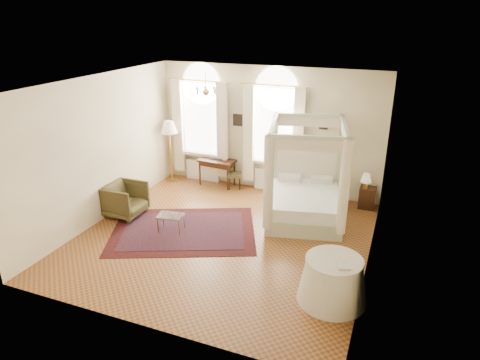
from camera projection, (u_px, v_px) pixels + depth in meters
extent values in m
plane|color=brown|center=(223.00, 238.00, 9.23)|extent=(6.00, 6.00, 0.00)
plane|color=#FFF2C2|center=(268.00, 130.00, 11.22)|extent=(6.00, 0.00, 6.00)
plane|color=#FFF2C2|center=(136.00, 233.00, 6.03)|extent=(6.00, 0.00, 6.00)
plane|color=#FFF2C2|center=(101.00, 149.00, 9.65)|extent=(0.00, 6.00, 6.00)
plane|color=#FFF2C2|center=(376.00, 187.00, 7.60)|extent=(0.00, 6.00, 6.00)
plane|color=white|center=(221.00, 83.00, 8.02)|extent=(6.00, 6.00, 0.00)
cube|color=white|center=(202.00, 118.00, 11.79)|extent=(1.10, 0.04, 1.90)
cylinder|color=white|center=(201.00, 84.00, 11.44)|extent=(1.10, 0.04, 1.10)
cube|color=white|center=(202.00, 154.00, 12.07)|extent=(1.32, 0.24, 0.08)
cube|color=#F9ECCE|center=(178.00, 126.00, 11.96)|extent=(0.28, 0.14, 2.60)
cube|color=#F9ECCE|center=(222.00, 131.00, 11.50)|extent=(0.28, 0.14, 2.60)
cube|color=white|center=(203.00, 170.00, 12.28)|extent=(1.00, 0.12, 0.58)
cube|color=white|center=(275.00, 125.00, 11.07)|extent=(1.10, 0.04, 1.90)
cylinder|color=white|center=(276.00, 88.00, 10.72)|extent=(1.10, 0.04, 1.10)
cube|color=white|center=(273.00, 163.00, 11.36)|extent=(1.32, 0.24, 0.08)
cube|color=#F9ECCE|center=(249.00, 134.00, 11.24)|extent=(0.28, 0.14, 2.60)
cube|color=#F9ECCE|center=(298.00, 139.00, 10.79)|extent=(0.28, 0.14, 2.60)
cube|color=white|center=(273.00, 180.00, 11.56)|extent=(1.00, 0.12, 0.58)
cylinder|color=gold|center=(206.00, 82.00, 9.44)|extent=(0.02, 0.02, 0.40)
sphere|color=gold|center=(206.00, 92.00, 9.52)|extent=(0.16, 0.16, 0.16)
sphere|color=#F9E3C1|center=(215.00, 89.00, 9.42)|extent=(0.07, 0.07, 0.07)
sphere|color=#F9E3C1|center=(214.00, 88.00, 9.62)|extent=(0.07, 0.07, 0.07)
sphere|color=#F9E3C1|center=(205.00, 87.00, 9.69)|extent=(0.07, 0.07, 0.07)
sphere|color=#F9E3C1|center=(197.00, 88.00, 9.57)|extent=(0.07, 0.07, 0.07)
sphere|color=#F9E3C1|center=(198.00, 90.00, 9.36)|extent=(0.07, 0.07, 0.07)
sphere|color=#F9E3C1|center=(207.00, 91.00, 9.29)|extent=(0.07, 0.07, 0.07)
cube|color=black|center=(238.00, 120.00, 11.41)|extent=(0.26, 0.03, 0.32)
cube|color=black|center=(324.00, 124.00, 10.59)|extent=(0.22, 0.03, 0.26)
cube|color=#B3BB98|center=(304.00, 211.00, 10.05)|extent=(2.07, 2.37, 0.35)
cube|color=silver|center=(305.00, 199.00, 9.93)|extent=(1.96, 2.25, 0.27)
cube|color=#F9ECCE|center=(306.00, 169.00, 10.70)|extent=(1.64, 0.44, 1.17)
cube|color=#B3BB98|center=(275.00, 158.00, 10.70)|extent=(0.11, 0.11, 2.25)
cube|color=#B3BB98|center=(338.00, 162.00, 10.48)|extent=(0.11, 0.11, 2.25)
cube|color=#B3BB98|center=(268.00, 188.00, 8.92)|extent=(0.11, 0.11, 2.25)
cube|color=#B3BB98|center=(344.00, 192.00, 8.70)|extent=(0.11, 0.11, 2.25)
cube|color=#B3BB98|center=(309.00, 115.00, 10.17)|extent=(1.64, 0.44, 0.08)
cube|color=#B3BB98|center=(309.00, 137.00, 8.40)|extent=(1.64, 0.44, 0.08)
cube|color=#B3BB98|center=(274.00, 124.00, 9.40)|extent=(0.53, 2.02, 0.08)
cube|color=#B3BB98|center=(345.00, 127.00, 9.18)|extent=(0.53, 2.02, 0.08)
cube|color=#F9ECCE|center=(309.00, 121.00, 10.23)|extent=(1.68, 0.42, 0.27)
cube|color=#F9ECCE|center=(308.00, 144.00, 8.45)|extent=(1.68, 0.42, 0.27)
cube|color=#F9ECCE|center=(273.00, 130.00, 9.45)|extent=(0.50, 2.07, 0.27)
cube|color=#F9ECCE|center=(345.00, 133.00, 9.23)|extent=(0.50, 2.07, 0.27)
cylinder|color=#F9ECCE|center=(268.00, 183.00, 8.89)|extent=(0.21, 0.21, 2.05)
cylinder|color=#F9ECCE|center=(344.00, 188.00, 8.67)|extent=(0.21, 0.21, 2.05)
cube|color=#311B0D|center=(367.00, 198.00, 10.55)|extent=(0.38, 0.35, 0.54)
cylinder|color=gold|center=(366.00, 185.00, 10.36)|extent=(0.11, 0.11, 0.18)
cone|color=#F9E3C1|center=(366.00, 178.00, 10.30)|extent=(0.26, 0.26, 0.20)
cube|color=#311B0D|center=(217.00, 161.00, 11.77)|extent=(1.04, 0.60, 0.06)
cube|color=#311B0D|center=(217.00, 164.00, 11.80)|extent=(0.93, 0.49, 0.10)
cylinder|color=#311B0D|center=(207.00, 169.00, 12.25)|extent=(0.05, 0.05, 0.70)
cylinder|color=#311B0D|center=(234.00, 174.00, 11.89)|extent=(0.05, 0.05, 0.70)
cylinder|color=#311B0D|center=(200.00, 173.00, 11.92)|extent=(0.05, 0.05, 0.70)
cylinder|color=#311B0D|center=(228.00, 178.00, 11.56)|extent=(0.05, 0.05, 0.70)
imported|color=black|center=(217.00, 158.00, 11.83)|extent=(0.38, 0.27, 0.03)
cube|color=#4D3E21|center=(235.00, 175.00, 11.68)|extent=(0.48, 0.48, 0.07)
cylinder|color=#311B0D|center=(229.00, 184.00, 11.63)|extent=(0.04, 0.04, 0.35)
cylinder|color=#311B0D|center=(240.00, 184.00, 11.63)|extent=(0.04, 0.04, 0.35)
cylinder|color=#311B0D|center=(230.00, 180.00, 11.89)|extent=(0.04, 0.04, 0.35)
cylinder|color=#311B0D|center=(240.00, 180.00, 11.89)|extent=(0.04, 0.04, 0.35)
imported|color=#42391C|center=(125.00, 200.00, 10.13)|extent=(0.88, 0.85, 0.80)
cube|color=silver|center=(171.00, 216.00, 9.39)|extent=(0.62, 0.48, 0.02)
cylinder|color=gold|center=(158.00, 225.00, 9.36)|extent=(0.02, 0.02, 0.38)
cylinder|color=gold|center=(179.00, 228.00, 9.27)|extent=(0.02, 0.02, 0.38)
cylinder|color=gold|center=(163.00, 219.00, 9.65)|extent=(0.02, 0.02, 0.38)
cylinder|color=gold|center=(184.00, 221.00, 9.56)|extent=(0.02, 0.02, 0.38)
cylinder|color=gold|center=(172.00, 180.00, 12.31)|extent=(0.31, 0.31, 0.03)
cylinder|color=gold|center=(171.00, 155.00, 12.04)|extent=(0.04, 0.04, 1.55)
cone|color=#F9E3C1|center=(169.00, 127.00, 11.73)|extent=(0.45, 0.45, 0.33)
cube|color=#441012|center=(184.00, 230.00, 9.53)|extent=(3.78, 3.32, 0.01)
cube|color=black|center=(184.00, 230.00, 9.53)|extent=(3.13, 2.67, 0.01)
cone|color=silver|center=(333.00, 281.00, 7.12)|extent=(1.16, 1.16, 0.75)
cylinder|color=silver|center=(335.00, 260.00, 6.97)|extent=(0.95, 0.95, 0.04)
imported|color=black|center=(337.00, 265.00, 6.79)|extent=(0.28, 0.32, 0.03)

